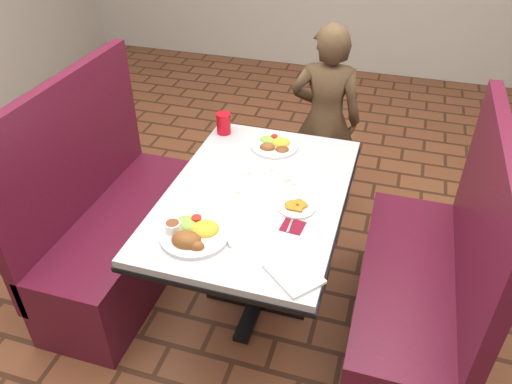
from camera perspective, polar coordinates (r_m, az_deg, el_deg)
dining_table at (r=2.35m, az=0.00°, el=-1.91°), size 0.81×1.21×0.75m
booth_bench_left at (r=2.84m, az=-15.64°, el=-4.18°), size 0.47×1.20×1.17m
booth_bench_right at (r=2.52m, az=18.01°, el=-10.94°), size 0.47×1.20×1.17m
diner_person at (r=3.22m, az=7.88°, el=8.13°), size 0.47×0.33×1.24m
near_dinner_plate at (r=2.04m, az=-7.24°, el=-4.45°), size 0.29×0.29×0.09m
far_dinner_plate at (r=2.63m, az=2.17°, el=5.59°), size 0.24×0.24×0.06m
plantain_plate at (r=2.20m, az=4.65°, el=-1.66°), size 0.17×0.17×0.03m
maroon_napkin at (r=2.10m, az=4.22°, el=-3.91°), size 0.10×0.10×0.00m
spoon_utensil at (r=2.11m, az=4.06°, el=-3.48°), size 0.01×0.13×0.00m
red_tumbler at (r=2.75m, az=-3.72°, el=7.84°), size 0.08×0.08×0.12m
paper_napkin at (r=1.89m, az=4.34°, el=-9.28°), size 0.25×0.25×0.01m
knife_utensil at (r=2.05m, az=-3.37°, el=-4.64°), size 0.09×0.15×0.00m
fork_utensil at (r=2.01m, az=-6.39°, el=-5.83°), size 0.03×0.15×0.00m
lettuce_shreds at (r=2.33m, az=1.37°, el=0.67°), size 0.28×0.32×0.00m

